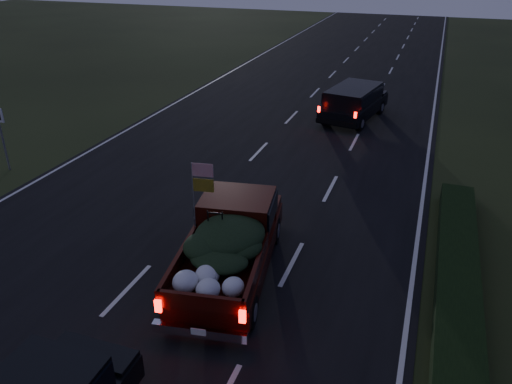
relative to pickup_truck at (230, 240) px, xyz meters
The scene contains 6 objects.
ground 2.88m from the pickup_truck, 144.33° to the right, with size 120.00×120.00×0.00m, color black.
road_asphalt 2.88m from the pickup_truck, 144.33° to the right, with size 14.00×120.00×0.02m, color black.
hedge_row 5.84m from the pickup_truck, 14.30° to the left, with size 1.00×10.00×0.60m, color black.
route_sign 11.24m from the pickup_truck, 162.20° to the left, with size 0.55×0.08×2.50m.
pickup_truck is the anchor object (origin of this frame).
lead_suv 14.12m from the pickup_truck, 86.89° to the left, with size 2.79×5.02×1.36m.
Camera 1 is at (6.50, -8.49, 7.79)m, focal length 35.00 mm.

